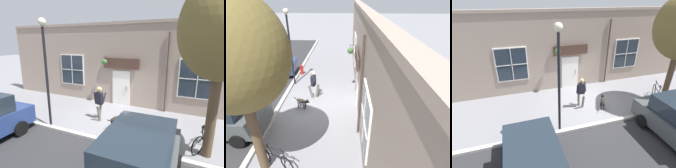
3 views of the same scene
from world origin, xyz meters
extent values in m
plane|color=gray|center=(0.00, 0.00, 0.00)|extent=(90.00, 90.00, 0.00)
cube|color=#B2ADA3|center=(2.00, 0.00, 0.06)|extent=(0.20, 28.00, 0.12)
cube|color=gray|center=(-2.35, 0.00, 2.37)|extent=(0.30, 18.00, 4.74)
cube|color=gray|center=(-2.35, 0.00, 4.82)|extent=(0.42, 18.00, 0.16)
cube|color=white|center=(-2.18, -0.40, 1.05)|extent=(0.10, 1.10, 2.10)
cube|color=#232D38|center=(-2.15, -0.40, 1.00)|extent=(0.03, 0.90, 1.90)
cylinder|color=#47382D|center=(-2.09, -0.05, 1.05)|extent=(0.03, 0.03, 0.30)
cube|color=#4C3328|center=(-2.08, -0.40, 2.55)|extent=(0.08, 2.20, 0.60)
cylinder|color=#47382D|center=(-2.12, 2.20, 2.13)|extent=(0.09, 0.09, 4.26)
cylinder|color=#47382D|center=(-1.96, -1.31, 2.94)|extent=(0.44, 0.04, 0.04)
cylinder|color=#47382D|center=(-1.78, -1.31, 2.76)|extent=(0.01, 0.01, 0.34)
cone|color=#2D2823|center=(-1.78, -1.31, 2.54)|extent=(0.32, 0.32, 0.18)
sphere|color=#3D6B33|center=(-1.78, -1.31, 2.63)|extent=(0.34, 0.34, 0.34)
cube|color=white|center=(-2.18, -3.95, 1.95)|extent=(0.08, 1.82, 2.02)
cube|color=#232D38|center=(-2.15, -3.95, 1.95)|extent=(0.03, 1.70, 1.90)
cube|color=white|center=(-2.13, -3.95, 1.95)|extent=(0.04, 0.04, 1.90)
cube|color=white|center=(-2.13, -3.95, 1.95)|extent=(0.04, 1.70, 0.04)
cube|color=white|center=(-2.18, 3.68, 1.95)|extent=(0.08, 1.82, 2.02)
cube|color=#232D38|center=(-2.15, 3.68, 1.95)|extent=(0.03, 1.70, 1.90)
cube|color=white|center=(-2.13, 3.68, 1.95)|extent=(0.04, 0.04, 1.90)
cube|color=white|center=(-2.13, 3.68, 1.95)|extent=(0.04, 1.70, 0.04)
cylinder|color=#6B665B|center=(0.07, -0.63, 0.41)|extent=(0.31, 0.17, 0.82)
cylinder|color=#6B665B|center=(0.44, -0.52, 0.41)|extent=(0.31, 0.17, 0.82)
cube|color=black|center=(0.26, -0.58, 1.11)|extent=(0.26, 0.37, 0.59)
sphere|color=beige|center=(0.24, -0.58, 1.55)|extent=(0.22, 0.22, 0.22)
sphere|color=tan|center=(0.27, -0.58, 1.58)|extent=(0.21, 0.21, 0.21)
cylinder|color=black|center=(0.27, -0.81, 1.12)|extent=(0.17, 0.10, 0.57)
cylinder|color=black|center=(0.19, -0.34, 1.14)|extent=(0.34, 0.12, 0.52)
ellipsoid|color=black|center=(0.75, 0.50, 0.44)|extent=(0.68, 0.47, 0.21)
cylinder|color=black|center=(0.55, 0.51, 0.17)|extent=(0.06, 0.06, 0.35)
cylinder|color=black|center=(0.60, 0.64, 0.17)|extent=(0.06, 0.06, 0.35)
cylinder|color=black|center=(0.89, 0.36, 0.17)|extent=(0.06, 0.06, 0.35)
cylinder|color=black|center=(0.95, 0.49, 0.17)|extent=(0.06, 0.06, 0.35)
sphere|color=black|center=(0.40, 0.65, 0.52)|extent=(0.18, 0.18, 0.18)
cone|color=black|center=(0.30, 0.70, 0.50)|extent=(0.13, 0.12, 0.09)
cone|color=black|center=(0.39, 0.60, 0.60)|extent=(0.06, 0.06, 0.07)
cone|color=black|center=(0.43, 0.70, 0.60)|extent=(0.06, 0.06, 0.07)
cylinder|color=black|center=(1.11, 0.34, 0.49)|extent=(0.21, 0.12, 0.14)
cylinder|color=brown|center=(1.26, 4.09, 1.58)|extent=(0.31, 0.31, 3.17)
ellipsoid|color=brown|center=(1.26, 4.09, 4.16)|extent=(2.85, 2.57, 3.14)
torus|color=black|center=(0.39, 4.22, 0.33)|extent=(0.61, 0.43, 0.70)
torus|color=black|center=(1.34, 3.80, 0.33)|extent=(0.61, 0.43, 0.70)
cylinder|color=black|center=(0.87, 4.01, 0.53)|extent=(0.91, 0.43, 0.22)
cylinder|color=black|center=(1.03, 3.93, 0.67)|extent=(0.23, 0.13, 0.47)
cylinder|color=black|center=(0.82, 4.03, 0.85)|extent=(0.77, 0.37, 0.18)
cylinder|color=black|center=(0.46, 4.18, 0.65)|extent=(0.10, 0.07, 0.58)
cylinder|color=black|center=(0.43, 4.20, 0.95)|extent=(0.40, 0.28, 0.03)
ellipsoid|color=black|center=(1.03, 3.93, 0.93)|extent=(0.27, 0.19, 0.10)
cylinder|color=black|center=(2.95, -2.80, 0.31)|extent=(0.62, 0.19, 0.62)
cube|color=#1E2833|center=(3.79, 2.39, 1.41)|extent=(2.26, 1.59, 0.68)
cylinder|color=black|center=(2.66, 3.25, 0.31)|extent=(0.62, 0.19, 0.62)
cylinder|color=black|center=(2.69, 1.49, 0.31)|extent=(0.62, 0.19, 0.62)
cylinder|color=black|center=(1.86, -2.23, 2.19)|extent=(0.11, 0.11, 4.37)
sphere|color=beige|center=(1.86, -2.23, 4.55)|extent=(0.32, 0.32, 0.32)
cylinder|color=red|center=(1.71, -3.77, 0.31)|extent=(0.20, 0.20, 0.62)
sphere|color=red|center=(1.71, -3.77, 0.67)|extent=(0.20, 0.20, 0.20)
cylinder|color=red|center=(1.83, -3.77, 0.34)|extent=(0.10, 0.07, 0.07)
cylinder|color=red|center=(1.59, -3.77, 0.34)|extent=(0.10, 0.07, 0.07)
camera|label=1|loc=(7.35, 3.33, 3.77)|focal=28.00mm
camera|label=2|loc=(-1.50, 8.06, 5.53)|focal=28.00mm
camera|label=3|loc=(7.80, -3.85, 5.47)|focal=28.00mm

